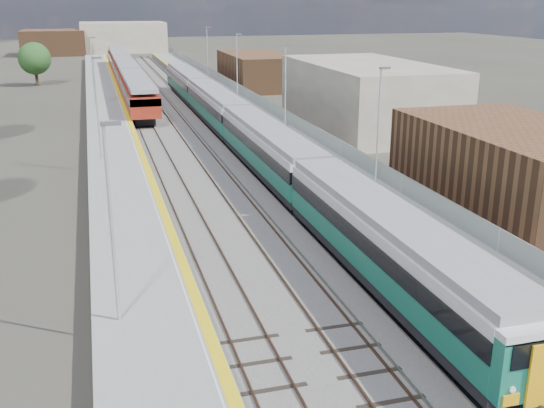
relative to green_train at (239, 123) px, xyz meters
name	(u,v)px	position (x,y,z in m)	size (l,w,h in m)	color
ground	(201,126)	(-1.50, 11.06, -2.21)	(320.00, 320.00, 0.00)	#47443A
ballast_bed	(176,123)	(-3.75, 13.56, -2.18)	(10.50, 155.00, 0.06)	#565451
tracks	(179,119)	(-3.15, 15.24, -2.10)	(8.96, 160.00, 0.17)	#4C3323
platform_right	(245,114)	(3.78, 13.55, -1.67)	(4.70, 155.00, 8.52)	slate
platform_left	(109,121)	(-10.55, 13.55, -1.69)	(4.30, 155.00, 8.52)	slate
buildings	(48,7)	(-19.62, 99.66, 8.50)	(72.00, 185.50, 40.00)	brown
green_train	(239,123)	(0.00, 0.00, 0.00)	(2.84, 79.20, 3.13)	black
red_train	(126,73)	(-7.00, 41.15, 0.08)	(3.07, 62.09, 3.87)	black
tree_c	(34,59)	(-19.73, 48.82, 1.81)	(4.71, 4.71, 6.39)	#382619
tree_d	(361,75)	(19.99, 20.23, 1.29)	(4.11, 4.11, 5.57)	#382619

